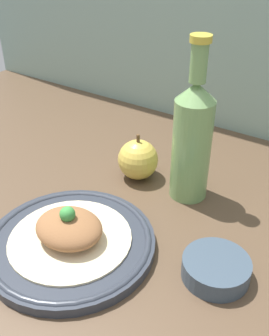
{
  "coord_description": "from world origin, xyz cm",
  "views": [
    {
      "loc": [
        28.48,
        -38.1,
        46.31
      ],
      "look_at": [
        -3.14,
        8.42,
        10.87
      ],
      "focal_mm": 42.0,
      "sensor_mm": 36.0,
      "label": 1
    }
  ],
  "objects_px": {
    "plated_food": "(69,230)",
    "dipping_bowl": "(216,268)",
    "apple": "(138,160)",
    "plate": "(71,242)",
    "cider_bottle": "(192,138)"
  },
  "relations": [
    {
      "from": "apple",
      "to": "dipping_bowl",
      "type": "height_order",
      "value": "apple"
    },
    {
      "from": "plated_food",
      "to": "apple",
      "type": "height_order",
      "value": "apple"
    },
    {
      "from": "cider_bottle",
      "to": "plated_food",
      "type": "bearing_deg",
      "value": -109.9
    },
    {
      "from": "plate",
      "to": "plated_food",
      "type": "relative_size",
      "value": 1.39
    },
    {
      "from": "plated_food",
      "to": "apple",
      "type": "relative_size",
      "value": 2.02
    },
    {
      "from": "cider_bottle",
      "to": "dipping_bowl",
      "type": "relative_size",
      "value": 2.98
    },
    {
      "from": "cider_bottle",
      "to": "apple",
      "type": "relative_size",
      "value": 3.09
    },
    {
      "from": "plated_food",
      "to": "dipping_bowl",
      "type": "bearing_deg",
      "value": 18.93
    },
    {
      "from": "plate",
      "to": "plated_food",
      "type": "xyz_separation_m",
      "value": [
        0.0,
        0.0,
        0.03
      ]
    },
    {
      "from": "plated_food",
      "to": "cider_bottle",
      "type": "xyz_separation_m",
      "value": [
        0.09,
        0.25,
        0.09
      ]
    },
    {
      "from": "plated_food",
      "to": "plate",
      "type": "bearing_deg",
      "value": 180.0
    },
    {
      "from": "plate",
      "to": "plated_food",
      "type": "distance_m",
      "value": 0.03
    },
    {
      "from": "apple",
      "to": "dipping_bowl",
      "type": "distance_m",
      "value": 0.3
    },
    {
      "from": "cider_bottle",
      "to": "dipping_bowl",
      "type": "distance_m",
      "value": 0.24
    },
    {
      "from": "plate",
      "to": "apple",
      "type": "bearing_deg",
      "value": 96.43
    }
  ]
}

